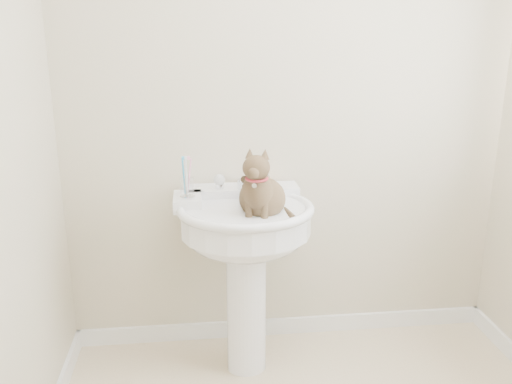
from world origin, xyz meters
name	(u,v)px	position (x,y,z in m)	size (l,w,h in m)	color
wall_back	(289,104)	(0.00, 1.10, 1.25)	(2.20, 0.00, 2.50)	#C6B49B
baseboard_back	(285,326)	(0.00, 1.09, 0.04)	(2.20, 0.02, 0.09)	white
pedestal_sink	(245,238)	(-0.24, 0.81, 0.68)	(0.63, 0.62, 0.87)	white
faucet	(242,180)	(-0.24, 0.96, 0.91)	(0.28, 0.12, 0.14)	silver
soap_bar	(261,180)	(-0.14, 1.05, 0.88)	(0.09, 0.06, 0.03)	orange
toothbrush_cup	(187,187)	(-0.50, 0.85, 0.92)	(0.07, 0.07, 0.19)	silver
cat	(262,194)	(-0.17, 0.74, 0.91)	(0.22, 0.28, 0.41)	brown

